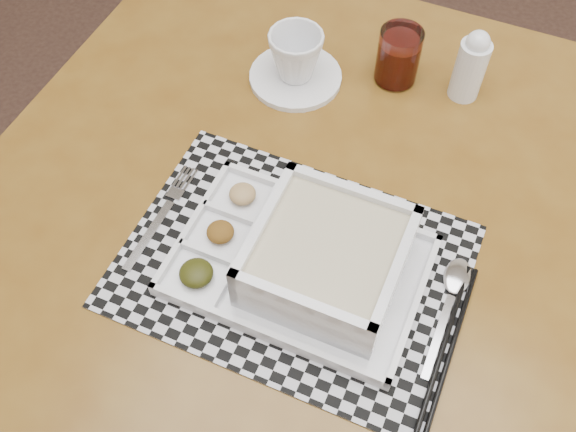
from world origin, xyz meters
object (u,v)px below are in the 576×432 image
object	(u,v)px
cup	(296,55)
creamer_bottle	(471,66)
juice_glass	(398,58)
dining_table	(314,231)
serving_tray	(317,260)

from	to	relation	value
cup	creamer_bottle	xyz separation A→B (m)	(0.26, 0.07, 0.01)
cup	juice_glass	xyz separation A→B (m)	(0.15, 0.06, -0.01)
dining_table	creamer_bottle	bearing A→B (deg)	62.73
dining_table	juice_glass	distance (m)	0.31
cup	creamer_bottle	size ratio (longest dim) A/B	0.71
serving_tray	juice_glass	size ratio (longest dim) A/B	3.53
serving_tray	creamer_bottle	world-z (taller)	creamer_bottle
serving_tray	dining_table	bearing A→B (deg)	109.58
dining_table	creamer_bottle	world-z (taller)	creamer_bottle
dining_table	cup	size ratio (longest dim) A/B	11.63
juice_glass	creamer_bottle	distance (m)	0.11
juice_glass	creamer_bottle	world-z (taller)	creamer_bottle
dining_table	creamer_bottle	size ratio (longest dim) A/B	8.27
cup	creamer_bottle	world-z (taller)	creamer_bottle
cup	dining_table	bearing A→B (deg)	-58.94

